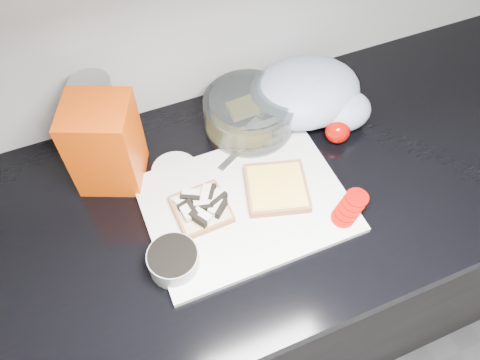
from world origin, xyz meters
name	(u,v)px	position (x,y,z in m)	size (l,w,h in m)	color
base_cabinet	(244,282)	(0.00, 1.20, 0.43)	(3.50, 0.60, 0.86)	black
countertop	(246,196)	(0.00, 1.20, 0.88)	(3.50, 0.64, 0.04)	black
cutting_board	(246,204)	(-0.01, 1.17, 0.91)	(0.40, 0.30, 0.01)	silver
bread_left	(201,207)	(-0.10, 1.18, 0.92)	(0.11, 0.11, 0.03)	beige
bread_right	(276,188)	(0.05, 1.17, 0.92)	(0.16, 0.16, 0.02)	beige
tomato_slices	(350,208)	(0.17, 1.07, 0.92)	(0.10, 0.08, 0.02)	#A00803
knife	(255,135)	(0.07, 1.32, 0.91)	(0.18, 0.11, 0.01)	#B9B9BE
seed_tub	(173,260)	(-0.19, 1.09, 0.93)	(0.09, 0.09, 0.05)	#949999
tub_lid	(175,170)	(-0.12, 1.31, 0.90)	(0.10, 0.10, 0.01)	silver
glass_bowl	(249,114)	(0.08, 1.36, 0.94)	(0.20, 0.20, 0.08)	silver
bread_bag	(105,144)	(-0.24, 1.35, 1.00)	(0.13, 0.12, 0.20)	red
steel_canister	(101,118)	(-0.23, 1.42, 1.00)	(0.08, 0.08, 0.19)	#B5B5BA
grocery_bag	(311,95)	(0.22, 1.35, 0.95)	(0.26, 0.23, 0.11)	#ACB9D3
whole_tomatoes	(337,131)	(0.24, 1.25, 0.93)	(0.06, 0.06, 0.06)	#A00803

